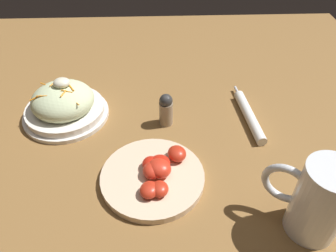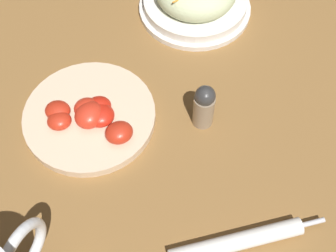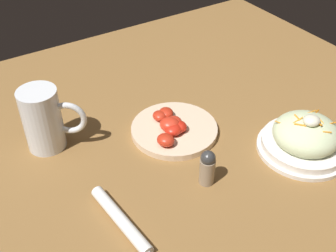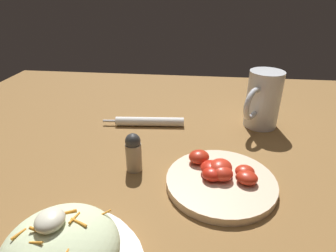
{
  "view_description": "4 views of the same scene",
  "coord_description": "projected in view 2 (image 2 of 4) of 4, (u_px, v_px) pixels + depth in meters",
  "views": [
    {
      "loc": [
        0.0,
        -0.56,
        0.53
      ],
      "look_at": [
        0.03,
        -0.06,
        0.09
      ],
      "focal_mm": 34.69,
      "sensor_mm": 36.0,
      "label": 1
    },
    {
      "loc": [
        0.41,
        -0.07,
        0.62
      ],
      "look_at": [
        0.07,
        -0.01,
        0.08
      ],
      "focal_mm": 48.8,
      "sensor_mm": 36.0,
      "label": 2
    },
    {
      "loc": [
        0.44,
        0.55,
        0.66
      ],
      "look_at": [
        0.05,
        -0.06,
        0.09
      ],
      "focal_mm": 45.2,
      "sensor_mm": 36.0,
      "label": 3
    },
    {
      "loc": [
        -0.47,
        -0.08,
        0.36
      ],
      "look_at": [
        0.07,
        -0.02,
        0.08
      ],
      "focal_mm": 30.39,
      "sensor_mm": 36.0,
      "label": 4
    }
  ],
  "objects": [
    {
      "name": "salt_shaker",
      "position": [
        204.0,
        106.0,
        0.71
      ],
      "size": [
        0.03,
        0.03,
        0.09
      ],
      "color": "gray",
      "rests_on": "ground_plane"
    },
    {
      "name": "tomato_plate",
      "position": [
        90.0,
        116.0,
        0.73
      ],
      "size": [
        0.21,
        0.21,
        0.05
      ],
      "color": "beige",
      "rests_on": "ground_plane"
    },
    {
      "name": "ground_plane",
      "position": [
        169.0,
        115.0,
        0.75
      ],
      "size": [
        1.43,
        1.43,
        0.0
      ],
      "primitive_type": "plane",
      "color": "olive"
    },
    {
      "name": "napkin_roll",
      "position": [
        237.0,
        242.0,
        0.62
      ],
      "size": [
        0.04,
        0.22,
        0.02
      ],
      "color": "white",
      "rests_on": "ground_plane"
    }
  ]
}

